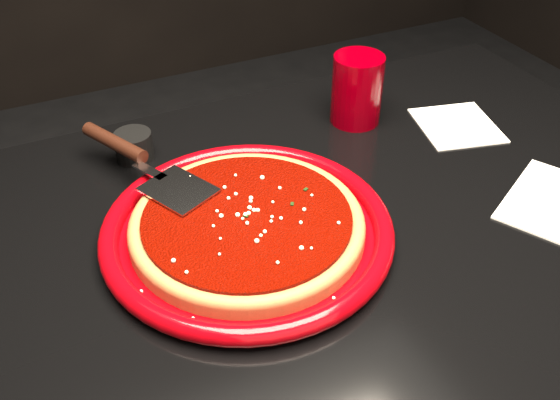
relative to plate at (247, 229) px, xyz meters
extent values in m
cylinder|color=#820207|center=(0.00, 0.00, 0.00)|extent=(0.43, 0.43, 0.03)
cylinder|color=brown|center=(0.00, 0.00, 0.00)|extent=(0.35, 0.35, 0.01)
torus|color=brown|center=(0.00, 0.00, 0.01)|extent=(0.35, 0.35, 0.02)
cylinder|color=#620600|center=(0.00, 0.00, 0.02)|extent=(0.31, 0.31, 0.01)
cylinder|color=#800009|center=(0.27, 0.20, 0.04)|extent=(0.11, 0.11, 0.11)
cube|color=white|center=(0.42, 0.11, -0.01)|extent=(0.15, 0.15, 0.00)
cylinder|color=black|center=(-0.08, 0.24, 0.01)|extent=(0.06, 0.06, 0.04)
camera|label=1|loc=(-0.22, -0.56, 0.52)|focal=40.00mm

